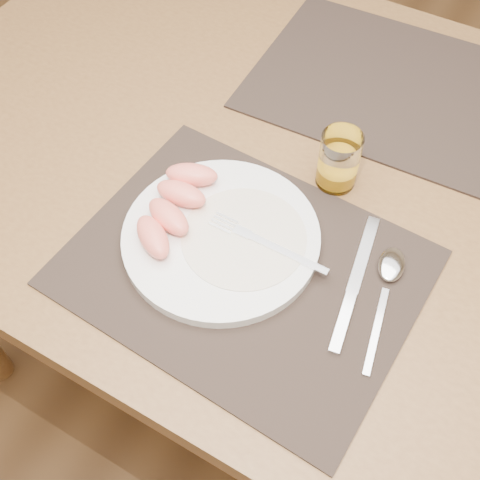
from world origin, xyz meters
name	(u,v)px	position (x,y,z in m)	size (l,w,h in m)	color
ground	(287,365)	(0.00, 0.00, 0.00)	(5.00, 5.00, 0.00)	brown
table	(313,199)	(0.00, 0.00, 0.67)	(1.40, 0.90, 0.75)	brown
placemat_near	(244,268)	(-0.01, -0.22, 0.75)	(0.45, 0.35, 0.00)	#2D221C
placemat_far	(390,85)	(0.03, 0.22, 0.75)	(0.45, 0.35, 0.00)	#2D221C
plate	(221,237)	(-0.05, -0.20, 0.76)	(0.27, 0.27, 0.02)	white
plate_dressing	(244,237)	(-0.02, -0.19, 0.77)	(0.17, 0.17, 0.00)	white
fork	(258,240)	(0.00, -0.18, 0.77)	(0.17, 0.02, 0.00)	silver
knife	(352,292)	(0.14, -0.19, 0.76)	(0.05, 0.22, 0.01)	silver
spoon	(389,274)	(0.17, -0.14, 0.76)	(0.06, 0.19, 0.01)	silver
juice_glass	(338,162)	(0.04, -0.02, 0.79)	(0.06, 0.06, 0.09)	white
grapefruit_wedges	(174,205)	(-0.13, -0.20, 0.79)	(0.10, 0.18, 0.03)	#FF7F68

